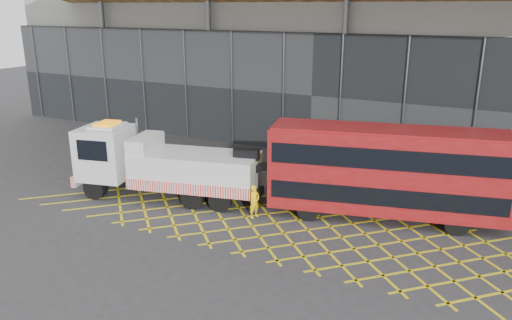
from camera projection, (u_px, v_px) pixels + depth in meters
The scene contains 6 objects.
ground_plane at pixel (190, 205), 25.26m from camera, with size 120.00×120.00×0.00m, color #2C2C2E.
road_markings at pixel (291, 226), 22.78m from camera, with size 27.96×7.16×0.01m.
construction_building at pixel (348, 15), 37.33m from camera, with size 55.00×23.97×18.00m.
recovery_truck at pixel (161, 164), 25.76m from camera, with size 11.32×4.82×3.94m.
bus_towed at pixel (386, 170), 22.97m from camera, with size 11.01×4.97×4.37m.
worker at pixel (254, 201), 23.56m from camera, with size 0.59×0.38×1.60m, color yellow.
Camera 1 is at (13.84, -19.23, 9.64)m, focal length 35.00 mm.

